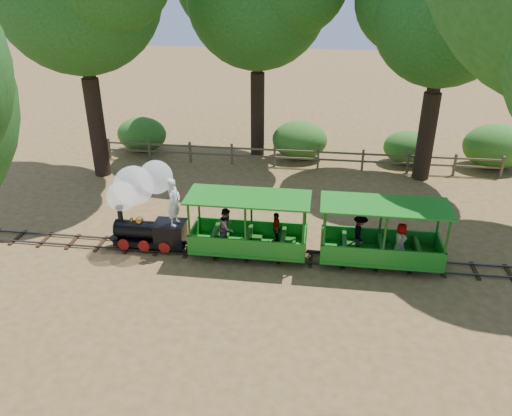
# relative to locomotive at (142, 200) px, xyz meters

# --- Properties ---
(ground) EXTENTS (90.00, 90.00, 0.00)m
(ground) POSITION_rel_locomotive_xyz_m (4.42, -0.07, -1.73)
(ground) COLOR olive
(ground) RESTS_ON ground
(track) EXTENTS (22.00, 1.00, 0.10)m
(track) POSITION_rel_locomotive_xyz_m (4.42, -0.07, -1.66)
(track) COLOR #3F3D3A
(track) RESTS_ON ground
(locomotive) EXTENTS (2.68, 1.26, 3.08)m
(locomotive) POSITION_rel_locomotive_xyz_m (0.00, 0.00, 0.00)
(locomotive) COLOR black
(locomotive) RESTS_ON ground
(carriage_front) EXTENTS (3.80, 1.55, 1.98)m
(carriage_front) POSITION_rel_locomotive_xyz_m (3.38, -0.08, -0.91)
(carriage_front) COLOR #1B7C1B
(carriage_front) RESTS_ON track
(carriage_rear) EXTENTS (3.80, 1.55, 1.98)m
(carriage_rear) POSITION_rel_locomotive_xyz_m (7.47, -0.04, -0.92)
(carriage_rear) COLOR #1B7C1B
(carriage_rear) RESTS_ON track
(oak_ne) EXTENTS (6.85, 6.03, 9.46)m
(oak_ne) POSITION_rel_locomotive_xyz_m (9.89, 7.51, 5.25)
(oak_ne) COLOR #2D2116
(oak_ne) RESTS_ON ground
(fence) EXTENTS (18.10, 0.10, 1.00)m
(fence) POSITION_rel_locomotive_xyz_m (4.42, 7.93, -1.15)
(fence) COLOR brown
(fence) RESTS_ON ground
(shrub_west) EXTENTS (2.46, 1.89, 1.70)m
(shrub_west) POSITION_rel_locomotive_xyz_m (-3.37, 9.23, -0.88)
(shrub_west) COLOR #2D6B1E
(shrub_west) RESTS_ON ground
(shrub_mid_w) EXTENTS (2.63, 2.02, 1.82)m
(shrub_mid_w) POSITION_rel_locomotive_xyz_m (4.48, 9.23, -0.82)
(shrub_mid_w) COLOR #2D6B1E
(shrub_mid_w) RESTS_ON ground
(shrub_mid_e) EXTENTS (2.25, 1.73, 1.56)m
(shrub_mid_e) POSITION_rel_locomotive_xyz_m (9.54, 9.23, -0.95)
(shrub_mid_e) COLOR #2D6B1E
(shrub_mid_e) RESTS_ON ground
(shrub_east) EXTENTS (2.94, 2.26, 2.03)m
(shrub_east) POSITION_rel_locomotive_xyz_m (13.42, 9.23, -0.71)
(shrub_east) COLOR #2D6B1E
(shrub_east) RESTS_ON ground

